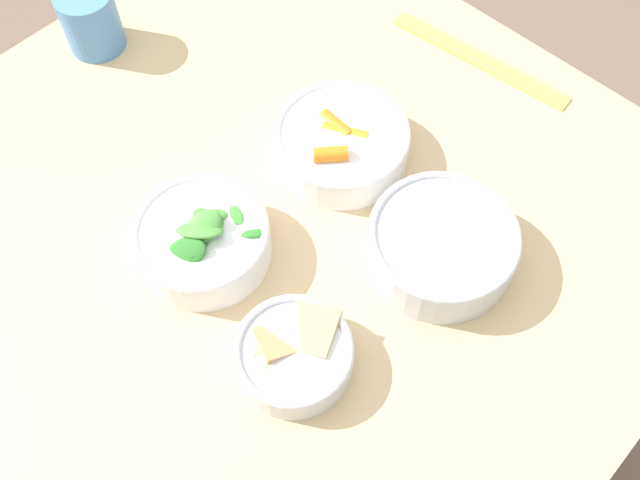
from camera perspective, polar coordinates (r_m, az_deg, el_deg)
The scene contains 8 objects.
ground_plane at distance 1.56m, azimuth -2.72°, elevation -12.77°, with size 10.00×10.00×0.00m, color brown.
dining_table at distance 0.99m, azimuth -4.17°, elevation -2.04°, with size 0.97×0.99×0.72m.
bowl_carrots at distance 0.93m, azimuth 1.55°, elevation 7.95°, with size 0.18×0.18×0.06m.
bowl_greens at distance 0.86m, azimuth -9.35°, elevation 0.10°, with size 0.16×0.16×0.08m.
bowl_beans_hotdog at distance 0.85m, azimuth 9.67°, elevation -0.48°, with size 0.18×0.18×0.06m.
bowl_cookies at distance 0.79m, azimuth -2.12°, elevation -9.12°, with size 0.13×0.13×0.05m.
ruler at distance 1.09m, azimuth 12.61°, elevation 13.91°, with size 0.28×0.06×0.00m.
cup at distance 1.11m, azimuth -17.88°, elevation 16.38°, with size 0.08×0.08×0.09m.
Camera 1 is at (0.38, -0.29, 1.48)m, focal length 40.00 mm.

